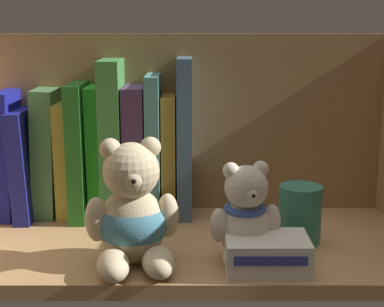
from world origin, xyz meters
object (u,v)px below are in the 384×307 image
Objects in this scene: book_5 at (84,148)px; teddy_bear_smaller at (249,219)px; book_11 at (187,137)px; book_6 at (99,150)px; book_1 at (14,152)px; book_3 at (50,152)px; book_7 at (117,138)px; pillar_candle at (302,214)px; book_8 at (139,150)px; teddy_bear_larger at (135,216)px; small_product_box at (269,253)px; book_4 at (69,158)px; book_9 at (157,145)px; book_2 at (31,161)px; book_10 at (172,155)px.

teddy_bear_smaller is (24.43, -19.28, -5.04)cm from book_5.
book_6 is at bearing 180.00° from book_11.
book_1 is at bearing 180.00° from book_5.
book_3 is 10.87cm from book_7.
book_3 is at bearing 161.17° from pillar_candle.
book_8 reaches higher than teddy_bear_larger.
book_11 reaches higher than book_7.
book_6 is 29.64cm from teddy_bear_smaller.
book_6 is (13.57, 0.00, 0.33)cm from book_1.
book_1 is 1.53× the size of teddy_bear_smaller.
book_11 reaches higher than small_product_box.
book_4 is at bearing 0.00° from book_3.
book_4 is 0.87× the size of book_8.
book_7 is (5.21, 0.00, 1.75)cm from book_5.
book_4 is 0.87× the size of book_6.
book_5 is 2.60× the size of pillar_candle.
book_9 is 21.14cm from teddy_bear_larger.
teddy_bear_smaller is (14.44, 1.26, -0.88)cm from teddy_bear_larger.
book_4 is 8.41cm from book_7.
book_2 reaches higher than teddy_bear_larger.
book_10 is 22.34cm from teddy_bear_smaller.
book_5 is at bearing 0.00° from book_3.
book_11 is (24.85, 0.00, 3.91)cm from book_2.
book_10 is at bearing 0.00° from book_8.
book_2 is at bearing 180.00° from book_8.
book_6 is 1.58× the size of teddy_bear_smaller.
small_product_box is at bearing -36.92° from book_4.
book_7 is 1.90× the size of teddy_bear_smaller.
book_9 is 0.90× the size of book_11.
book_7 is 1.29× the size of book_10.
teddy_bear_smaller is at bearing -28.45° from book_1.
teddy_bear_smaller is 1.25× the size of small_product_box.
book_9 is at bearing 0.00° from book_4.
book_3 is at bearing 145.66° from small_product_box.
book_11 is 22.32cm from teddy_bear_larger.
book_5 is at bearing 0.00° from book_2.
book_6 is 11.49cm from book_10.
book_2 reaches higher than teddy_bear_smaller.
book_1 is 16.55cm from book_7.
book_11 is at bearing 72.87° from teddy_bear_larger.
book_9 is at bearing 123.78° from teddy_bear_smaller.
book_5 is (5.41, 0.00, 0.54)cm from book_3.
teddy_bear_larger reaches higher than teddy_bear_smaller.
book_2 is 1.04× the size of teddy_bear_larger.
book_9 is (20.07, 0.00, 2.65)cm from book_2.
book_8 is (17.19, 0.00, 1.78)cm from book_2.
teddy_bear_larger is 17.45cm from small_product_box.
pillar_candle is (20.96, -12.93, -7.13)cm from book_9.
book_9 reaches higher than teddy_bear_smaller.
book_11 is at bearing 0.00° from book_10.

